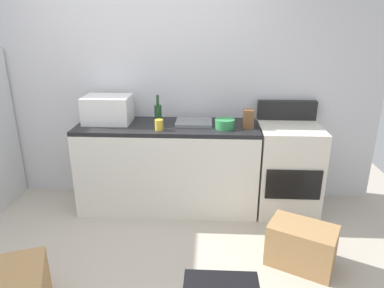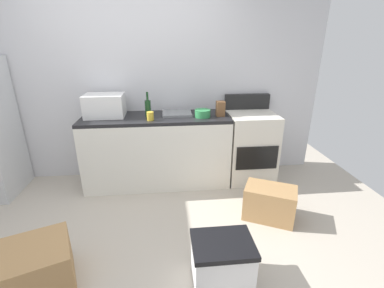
{
  "view_description": "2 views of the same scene",
  "coord_description": "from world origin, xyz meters",
  "views": [
    {
      "loc": [
        0.72,
        -2.12,
        1.89
      ],
      "look_at": [
        0.57,
        0.76,
        0.86
      ],
      "focal_mm": 32.71,
      "sensor_mm": 36.0,
      "label": 1
    },
    {
      "loc": [
        0.42,
        -2.02,
        1.77
      ],
      "look_at": [
        0.7,
        0.7,
        0.71
      ],
      "focal_mm": 25.13,
      "sensor_mm": 36.0,
      "label": 2
    }
  ],
  "objects": [
    {
      "name": "ground_plane",
      "position": [
        0.0,
        0.0,
        0.0
      ],
      "size": [
        6.0,
        6.0,
        0.0
      ],
      "primitive_type": "plane",
      "color": "#B2A899"
    },
    {
      "name": "wall_back",
      "position": [
        0.0,
        1.55,
        1.3
      ],
      "size": [
        5.0,
        0.1,
        2.6
      ],
      "primitive_type": "cube",
      "color": "silver",
      "rests_on": "ground_plane"
    },
    {
      "name": "kitchen_counter",
      "position": [
        0.3,
        1.2,
        0.45
      ],
      "size": [
        1.8,
        0.6,
        0.9
      ],
      "color": "silver",
      "rests_on": "ground_plane"
    },
    {
      "name": "stove_oven",
      "position": [
        1.52,
        1.21,
        0.47
      ],
      "size": [
        0.6,
        0.61,
        1.1
      ],
      "color": "silver",
      "rests_on": "ground_plane"
    },
    {
      "name": "microwave",
      "position": [
        -0.3,
        1.26,
        1.04
      ],
      "size": [
        0.46,
        0.34,
        0.27
      ],
      "primitive_type": "cube",
      "color": "white",
      "rests_on": "kitchen_counter"
    },
    {
      "name": "sink_basin",
      "position": [
        0.56,
        1.26,
        0.92
      ],
      "size": [
        0.36,
        0.32,
        0.03
      ],
      "primitive_type": "cube",
      "color": "slate",
      "rests_on": "kitchen_counter"
    },
    {
      "name": "wine_bottle",
      "position": [
        0.21,
        1.19,
        1.01
      ],
      "size": [
        0.07,
        0.07,
        0.3
      ],
      "color": "#193F1E",
      "rests_on": "kitchen_counter"
    },
    {
      "name": "coffee_mug",
      "position": [
        0.24,
        1.03,
        0.95
      ],
      "size": [
        0.08,
        0.08,
        0.1
      ],
      "primitive_type": "cylinder",
      "color": "gold",
      "rests_on": "kitchen_counter"
    },
    {
      "name": "knife_block",
      "position": [
        1.09,
        1.14,
        0.99
      ],
      "size": [
        0.1,
        0.1,
        0.18
      ],
      "primitive_type": "cube",
      "color": "brown",
      "rests_on": "kitchen_counter"
    },
    {
      "name": "mixing_bowl",
      "position": [
        0.87,
        1.11,
        0.95
      ],
      "size": [
        0.19,
        0.19,
        0.09
      ],
      "primitive_type": "cylinder",
      "color": "#338C4C",
      "rests_on": "kitchen_counter"
    },
    {
      "name": "cardboard_box_medium",
      "position": [
        1.47,
        0.29,
        0.18
      ],
      "size": [
        0.6,
        0.52,
        0.35
      ],
      "primitive_type": "cube",
      "rotation": [
        0.0,
        0.0,
        -0.47
      ],
      "color": "#A37A4C",
      "rests_on": "ground_plane"
    }
  ]
}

